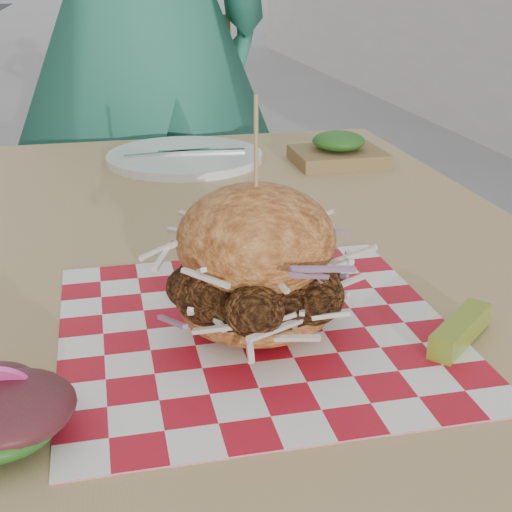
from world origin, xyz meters
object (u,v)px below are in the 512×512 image
at_px(diner, 140,20).
at_px(patio_table, 230,304).
at_px(sandwich, 256,269).
at_px(patio_chair, 162,178).

bearing_deg(diner, patio_table, 78.60).
xyz_separation_m(patio_table, sandwich, (-0.01, -0.22, 0.14)).
bearing_deg(patio_chair, sandwich, -85.74).
relative_size(patio_table, sandwich, 5.55).
distance_m(diner, patio_table, 0.95).
distance_m(patio_chair, sandwich, 1.25).
xyz_separation_m(diner, patio_chair, (0.04, 0.11, -0.40)).
height_order(diner, sandwich, diner).
bearing_deg(sandwich, patio_table, 86.11).
bearing_deg(patio_chair, patio_table, -85.15).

